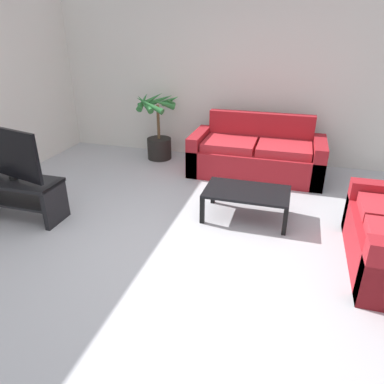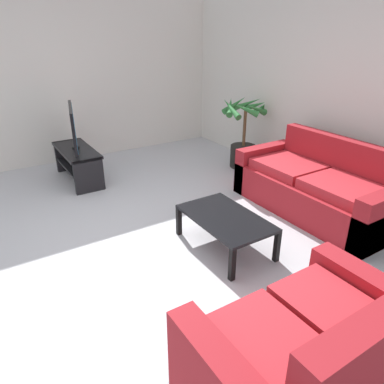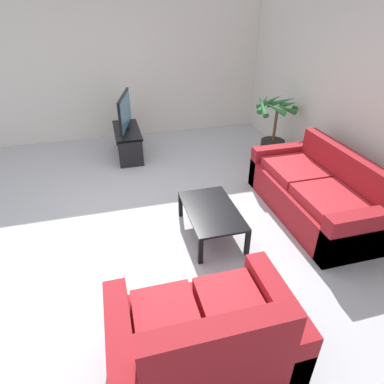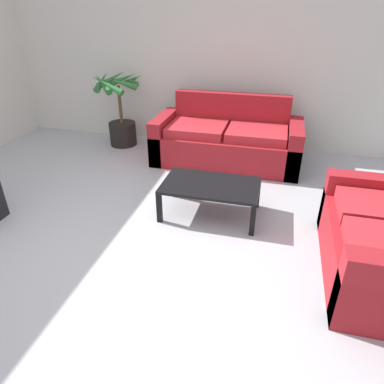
{
  "view_description": "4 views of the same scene",
  "coord_description": "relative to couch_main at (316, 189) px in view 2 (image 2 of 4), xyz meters",
  "views": [
    {
      "loc": [
        1.14,
        -3.02,
        2.13
      ],
      "look_at": [
        0.11,
        0.49,
        0.42
      ],
      "focal_mm": 33.27,
      "sensor_mm": 36.0,
      "label": 1
    },
    {
      "loc": [
        3.22,
        -1.17,
        2.1
      ],
      "look_at": [
        0.2,
        0.74,
        0.47
      ],
      "focal_mm": 33.54,
      "sensor_mm": 36.0,
      "label": 2
    },
    {
      "loc": [
        3.79,
        -0.24,
        2.58
      ],
      "look_at": [
        0.54,
        0.63,
        0.55
      ],
      "focal_mm": 30.79,
      "sensor_mm": 36.0,
      "label": 3
    },
    {
      "loc": [
        1.29,
        -2.27,
        1.99
      ],
      "look_at": [
        0.61,
        0.36,
        0.5
      ],
      "focal_mm": 32.14,
      "sensor_mm": 36.0,
      "label": 4
    }
  ],
  "objects": [
    {
      "name": "potted_palm",
      "position": [
        -1.72,
        0.27,
        0.18
      ],
      "size": [
        0.78,
        0.79,
        1.13
      ],
      "color": "black",
      "rests_on": "ground"
    },
    {
      "name": "coffee_table",
      "position": [
        0.07,
        -1.45,
        0.02
      ],
      "size": [
        1.0,
        0.6,
        0.36
      ],
      "color": "black",
      "rests_on": "ground"
    },
    {
      "name": "ground_plane",
      "position": [
        -0.62,
        -2.28,
        -0.3
      ],
      "size": [
        6.6,
        6.6,
        0.0
      ],
      "primitive_type": "plane",
      "color": "#B2B2B7"
    },
    {
      "name": "wall_back",
      "position": [
        -0.62,
        0.72,
        1.05
      ],
      "size": [
        6.0,
        0.06,
        2.7
      ],
      "primitive_type": "cube",
      "color": "silver",
      "rests_on": "ground"
    },
    {
      "name": "couch_main",
      "position": [
        0.0,
        0.0,
        0.0
      ],
      "size": [
        2.0,
        0.9,
        0.9
      ],
      "color": "maroon",
      "rests_on": "ground"
    },
    {
      "name": "tv_stand",
      "position": [
        -2.58,
        -2.2,
        0.02
      ],
      "size": [
        1.1,
        0.45,
        0.49
      ],
      "color": "black",
      "rests_on": "ground"
    },
    {
      "name": "tv",
      "position": [
        -2.58,
        -2.2,
        0.52
      ],
      "size": [
        1.01,
        0.28,
        0.62
      ],
      "color": "black",
      "rests_on": "tv_stand"
    },
    {
      "name": "couch_loveseat",
      "position": [
        1.66,
        -2.03,
        -0.0
      ],
      "size": [
        0.9,
        1.41,
        0.9
      ],
      "color": "maroon",
      "rests_on": "ground"
    },
    {
      "name": "wall_left",
      "position": [
        -3.62,
        -2.28,
        1.05
      ],
      "size": [
        0.06,
        6.0,
        2.7
      ],
      "primitive_type": "cube",
      "color": "silver",
      "rests_on": "ground"
    }
  ]
}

